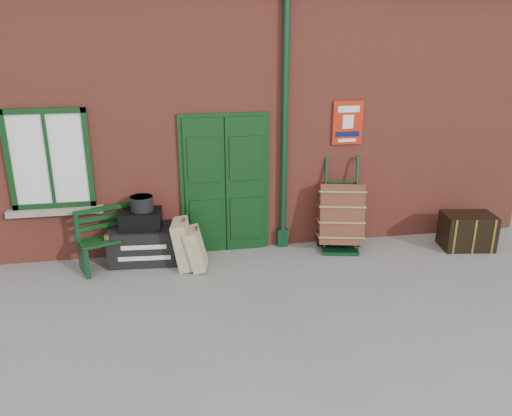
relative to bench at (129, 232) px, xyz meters
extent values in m
plane|color=gray|center=(1.83, -1.29, -0.48)|extent=(80.00, 80.00, 0.00)
cube|color=#9B4132|center=(1.83, 2.21, 1.52)|extent=(10.00, 4.00, 4.00)
cube|color=black|center=(1.53, 0.17, 0.62)|extent=(1.42, 0.12, 2.32)
cube|color=white|center=(-1.07, 0.16, 1.17)|extent=(1.20, 0.08, 1.50)
cylinder|color=#0D371D|center=(2.48, 0.13, 1.52)|extent=(0.10, 0.10, 4.00)
cube|color=red|center=(3.53, 0.18, 1.57)|extent=(0.50, 0.03, 0.70)
cube|color=black|center=(0.03, -0.07, -0.02)|extent=(1.59, 0.94, 0.04)
cube|color=black|center=(-0.05, 0.14, 0.27)|extent=(1.45, 0.59, 0.41)
cube|color=#0D371D|center=(-0.66, -0.34, -0.25)|extent=(0.22, 0.45, 0.46)
cube|color=#0D371D|center=(0.72, 0.20, -0.25)|extent=(0.22, 0.45, 0.46)
cube|color=black|center=(0.25, -0.04, -0.20)|extent=(1.17, 0.71, 0.56)
cube|color=black|center=(0.20, -0.04, 0.22)|extent=(0.65, 0.50, 0.28)
cylinder|color=black|center=(0.23, -0.04, 0.47)|extent=(0.36, 0.36, 0.22)
cube|color=tan|center=(0.81, -0.37, -0.10)|extent=(0.40, 0.57, 0.76)
cube|color=tan|center=(0.99, -0.47, -0.15)|extent=(0.40, 0.51, 0.65)
cube|color=#0D371D|center=(3.37, -0.24, -0.45)|extent=(0.65, 0.53, 0.06)
cylinder|color=#0D371D|center=(3.17, 0.01, 0.27)|extent=(0.14, 0.41, 1.46)
cylinder|color=#0D371D|center=(3.66, -0.10, 0.27)|extent=(0.14, 0.41, 1.46)
cylinder|color=black|center=(3.10, 0.06, -0.34)|extent=(0.12, 0.28, 0.28)
cylinder|color=black|center=(3.75, -0.10, -0.34)|extent=(0.12, 0.28, 0.28)
cube|color=brown|center=(3.41, -0.06, 0.12)|extent=(0.87, 0.91, 1.08)
cube|color=black|center=(5.50, -0.48, -0.19)|extent=(0.89, 0.65, 0.59)
camera|label=1|loc=(0.64, -7.43, 2.89)|focal=35.00mm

